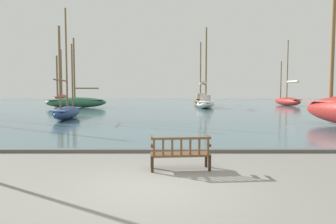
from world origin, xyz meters
TOP-DOWN VIEW (x-y plane):
  - ground_plane at (0.00, 0.00)m, footprint 160.00×160.00m
  - harbor_water at (0.00, 44.00)m, footprint 100.00×80.00m
  - quay_edge_kerb at (0.00, 3.85)m, footprint 40.00×0.30m
  - park_bench at (0.65, 1.47)m, footprint 1.64×0.66m
  - sailboat_mid_starboard at (5.55, 41.83)m, footprint 2.64×7.26m
  - sailboat_outer_starboard at (-16.65, 40.88)m, footprint 4.72×9.30m
  - sailboat_distant_harbor at (17.98, 37.77)m, footprint 2.56×6.74m
  - sailboat_nearest_port at (-7.29, 15.90)m, footprint 1.65×5.88m
  - sailboat_far_starboard at (-11.31, 31.28)m, footprint 7.72×3.85m
  - sailboat_outer_port at (5.07, 31.33)m, footprint 3.56×7.57m

SIDE VIEW (x-z plane):
  - ground_plane at x=0.00m, z-range 0.00..0.00m
  - harbor_water at x=0.00m, z-range 0.00..0.08m
  - quay_edge_kerb at x=0.00m, z-range 0.00..0.12m
  - park_bench at x=0.65m, z-range 0.01..0.93m
  - sailboat_nearest_port at x=-7.29m, z-range -3.41..4.83m
  - sailboat_outer_port at x=5.07m, z-range -4.20..5.91m
  - sailboat_distant_harbor at x=17.98m, z-range -3.95..5.68m
  - sailboat_far_starboard at x=-11.31m, z-range -3.50..5.25m
  - sailboat_mid_starboard at x=5.55m, z-range -4.10..5.90m
  - sailboat_outer_starboard at x=-16.65m, z-range -5.04..7.33m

